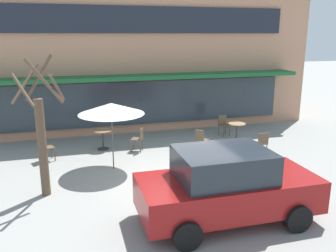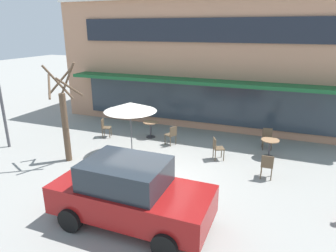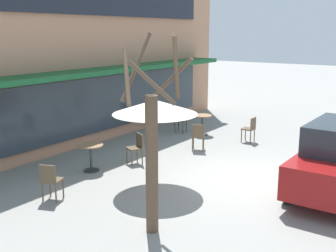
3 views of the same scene
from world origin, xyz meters
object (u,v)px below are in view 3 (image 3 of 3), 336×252
Objects in this scene: cafe_table_near_wall at (91,153)px; cafe_chair_1 at (50,179)px; patio_umbrella_green_folded at (155,107)px; cafe_chair_0 at (250,128)px; cafe_table_streetside at (202,121)px; fire_hydrant at (321,128)px; cafe_chair_2 at (198,135)px; street_tree at (152,147)px; cafe_chair_4 at (179,119)px; cafe_chair_3 at (137,146)px.

cafe_chair_1 is at bearing -159.76° from cafe_table_near_wall.
cafe_chair_0 is (5.32, -0.21, -1.50)m from patio_umbrella_green_folded.
fire_hydrant is at bearing -60.57° from cafe_table_streetside.
cafe_chair_2 is (3.49, -1.38, 0.01)m from cafe_table_near_wall.
street_tree reaches higher than cafe_chair_0.
cafe_table_streetside is 0.85× the size of cafe_chair_0.
cafe_chair_0 is (0.03, -1.92, 0.01)m from cafe_table_streetside.
cafe_chair_3 is at bearing -164.26° from cafe_chair_4.
cafe_chair_0 is 1.00× the size of cafe_chair_2.
patio_umbrella_green_folded is at bearing -86.75° from cafe_table_near_wall.
patio_umbrella_green_folded is 3.76m from cafe_chair_2.
street_tree reaches higher than cafe_chair_4.
cafe_table_near_wall reaches higher than fire_hydrant.
cafe_table_streetside is 0.85× the size of cafe_chair_1.
cafe_chair_3 is at bearing 160.17° from cafe_chair_2.
cafe_chair_2 is at bearing 153.70° from cafe_chair_0.
cafe_chair_3 is 7.24m from fire_hydrant.
cafe_table_near_wall is at bearing 158.38° from cafe_chair_2.
cafe_table_streetside is 0.85× the size of cafe_chair_3.
cafe_chair_1 and cafe_chair_2 have the same top height.
cafe_table_streetside is 1.92m from cafe_chair_0.
street_tree is (-7.33, -3.15, 1.20)m from cafe_table_streetside.
cafe_chair_2 is 2.60m from cafe_chair_4.
patio_umbrella_green_folded is 2.47× the size of cafe_chair_1.
cafe_chair_0 is at bearing -12.02° from cafe_chair_1.
cafe_chair_3 reaches higher than fire_hydrant.
street_tree is at bearing -156.76° from cafe_table_streetside.
cafe_chair_1 is 1.00× the size of cafe_chair_3.
cafe_chair_3 is (-4.15, 1.76, 0.00)m from cafe_chair_0.
cafe_chair_3 is 1.00× the size of cafe_chair_4.
cafe_chair_0 is 7.55m from street_tree.
cafe_chair_2 is (5.54, -0.63, 0.00)m from cafe_chair_1.
cafe_chair_2 is (-1.92, -0.96, 0.01)m from cafe_table_streetside.
patio_umbrella_green_folded is (-5.29, -1.71, 1.51)m from cafe_table_streetside.
cafe_chair_0 is 2.88m from cafe_chair_4.
fire_hydrant is at bearing -19.85° from cafe_chair_1.
fire_hydrant is (9.47, -0.64, -1.36)m from street_tree.
fire_hydrant is at bearing -30.09° from cafe_chair_3.
cafe_table_streetside is (5.42, -0.43, 0.00)m from cafe_table_near_wall.
cafe_chair_1 is 3.34m from cafe_chair_3.
cafe_chair_4 is (3.97, 1.12, 0.00)m from cafe_chair_3.
cafe_chair_4 is at bearing 9.95° from cafe_chair_1.
patio_umbrella_green_folded is 2.47× the size of cafe_chair_4.
cafe_chair_1 is 0.23× the size of street_tree.
street_tree is at bearing -150.23° from cafe_chair_4.
cafe_chair_2 is at bearing 145.09° from fire_hydrant.
patio_umbrella_green_folded reaches higher than cafe_table_near_wall.
cafe_chair_0 is 0.23× the size of street_tree.
cafe_chair_2 reaches higher than cafe_table_streetside.
cafe_chair_2 and cafe_chair_4 have the same top height.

